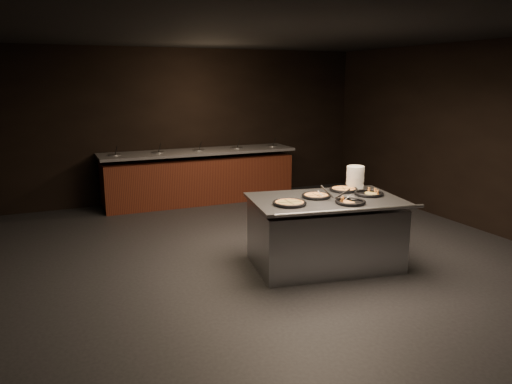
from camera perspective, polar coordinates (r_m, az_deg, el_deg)
room at (r=6.18m, az=3.15°, el=4.68°), size 7.02×8.02×2.92m
salad_bar at (r=9.62m, az=-6.48°, el=1.40°), size 3.70×0.83×1.18m
serving_counter at (r=6.35m, az=7.85°, el=-4.73°), size 1.99×1.46×0.88m
plate_stack at (r=6.85m, az=11.28°, el=1.64°), size 0.24×0.24×0.30m
pan_veggie_whole at (r=5.87m, az=3.85°, el=-1.26°), size 0.40×0.40×0.04m
pan_cheese_whole at (r=6.27m, az=6.90°, el=-0.43°), size 0.37×0.37×0.04m
pan_cheese_slices_a at (r=6.69m, az=9.98°, el=0.31°), size 0.37×0.37×0.04m
pan_cheese_slices_b at (r=6.03m, az=10.74°, el=-1.10°), size 0.37×0.37×0.04m
pan_veggie_slices at (r=6.52m, az=12.78°, el=-0.16°), size 0.37×0.37×0.04m
server_left at (r=6.19m, az=7.72°, el=-0.09°), size 0.19×0.31×0.16m
server_right at (r=6.11m, az=10.25°, el=-0.38°), size 0.31×0.10×0.15m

